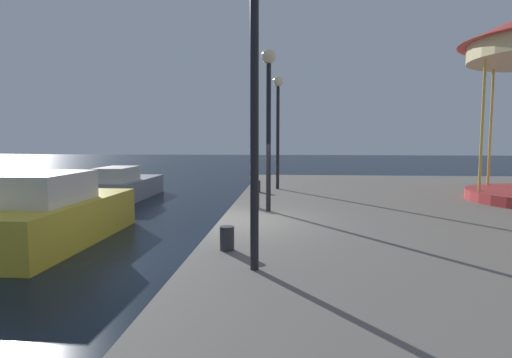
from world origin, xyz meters
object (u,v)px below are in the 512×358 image
lamp_post_far_end (278,112)px  bollard_south (257,186)px  motorboat_yellow (59,216)px  bollard_center (255,201)px  lamp_post_near_edge (254,50)px  motorboat_grey (126,186)px  lamp_post_mid_promenade (269,100)px  bollard_north (227,238)px

lamp_post_far_end → bollard_south: size_ratio=10.20×
motorboat_yellow → bollard_south: 6.51m
bollard_south → bollard_center: (0.20, -3.47, 0.00)m
lamp_post_near_edge → motorboat_yellow: bearing=140.6°
motorboat_grey → lamp_post_far_end: lamp_post_far_end is taller
motorboat_yellow → lamp_post_near_edge: size_ratio=1.22×
lamp_post_near_edge → bollard_center: bearing=94.5°
lamp_post_near_edge → lamp_post_far_end: bearing=89.6°
motorboat_grey → bollard_south: bearing=-31.0°
motorboat_yellow → motorboat_grey: 8.31m
motorboat_yellow → lamp_post_mid_promenade: lamp_post_mid_promenade is taller
lamp_post_near_edge → lamp_post_mid_promenade: lamp_post_near_edge is taller
motorboat_yellow → motorboat_grey: (-1.43, 8.18, -0.14)m
bollard_center → lamp_post_near_edge: bearing=-85.5°
lamp_post_far_end → lamp_post_mid_promenade: bearing=-91.2°
motorboat_grey → bollard_south: size_ratio=12.07×
lamp_post_near_edge → bollard_center: lamp_post_near_edge is taller
bollard_north → bollard_center: same height
motorboat_yellow → motorboat_grey: motorboat_yellow is taller
motorboat_yellow → lamp_post_mid_promenade: (5.26, 0.57, 2.89)m
bollard_center → bollard_south: bearing=93.3°
lamp_post_mid_promenade → lamp_post_near_edge: bearing=-89.6°
motorboat_yellow → lamp_post_mid_promenade: 6.03m
lamp_post_far_end → bollard_center: 5.17m
bollard_center → motorboat_grey: bearing=131.5°
motorboat_yellow → bollard_south: (4.67, 4.52, 0.30)m
lamp_post_far_end → bollard_south: lamp_post_far_end is taller
bollard_south → bollard_north: size_ratio=1.00×
bollard_north → bollard_south: bearing=90.6°
motorboat_grey → bollard_north: size_ratio=12.07×
lamp_post_far_end → motorboat_grey: bearing=158.3°
lamp_post_near_edge → lamp_post_far_end: 9.84m
motorboat_grey → lamp_post_near_edge: size_ratio=1.08×
lamp_post_near_edge → bollard_south: bearing=94.0°
lamp_post_mid_promenade → bollard_north: size_ratio=10.14×
bollard_south → motorboat_yellow: bearing=-135.9°
motorboat_yellow → motorboat_grey: size_ratio=1.13×
bollard_south → lamp_post_far_end: bearing=54.4°
motorboat_grey → bollard_center: (6.30, -7.13, 0.44)m
lamp_post_near_edge → bollard_center: size_ratio=11.19×
motorboat_grey → motorboat_yellow: bearing=-80.1°
lamp_post_far_end → bollard_south: (-0.69, -0.96, -2.61)m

